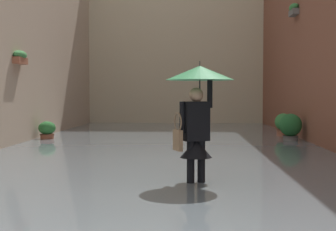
% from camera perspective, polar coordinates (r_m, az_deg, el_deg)
% --- Properties ---
extents(ground_plane, '(60.00, 60.00, 0.00)m').
position_cam_1_polar(ground_plane, '(12.78, -0.43, -4.35)').
color(ground_plane, slate).
extents(flood_water, '(8.90, 26.50, 0.16)m').
position_cam_1_polar(flood_water, '(12.77, -0.43, -4.00)').
color(flood_water, slate).
rests_on(flood_water, ground_plane).
extents(building_facade_far, '(11.70, 1.80, 8.64)m').
position_cam_1_polar(building_facade_far, '(23.99, 0.94, 9.22)').
color(building_facade_far, beige).
rests_on(building_facade_far, ground_plane).
extents(person_wading, '(1.06, 1.06, 2.04)m').
position_cam_1_polar(person_wading, '(7.60, 3.49, 1.88)').
color(person_wading, '#4C4233').
rests_on(person_wading, ground_plane).
extents(potted_plant_mid_right, '(0.52, 0.52, 0.69)m').
position_cam_1_polar(potted_plant_mid_right, '(15.51, -13.85, -1.80)').
color(potted_plant_mid_right, '#9E563D').
rests_on(potted_plant_mid_right, ground_plane).
extents(potted_plant_far_left, '(0.55, 0.55, 0.89)m').
position_cam_1_polar(potted_plant_far_left, '(16.39, 13.22, -1.15)').
color(potted_plant_far_left, '#9E563D').
rests_on(potted_plant_far_left, ground_plane).
extents(potted_plant_mid_left, '(0.66, 0.66, 0.95)m').
position_cam_1_polar(potted_plant_mid_left, '(14.92, 14.02, -1.36)').
color(potted_plant_mid_left, '#66605B').
rests_on(potted_plant_mid_left, ground_plane).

